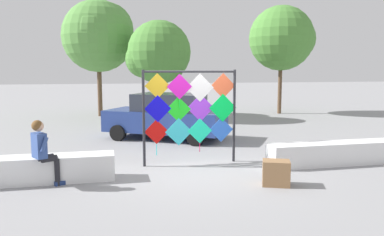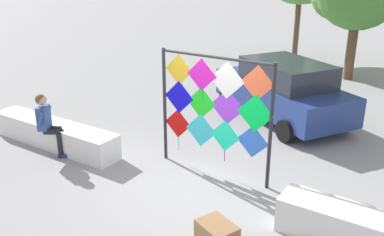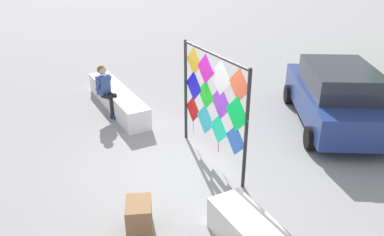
{
  "view_description": "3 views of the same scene",
  "coord_description": "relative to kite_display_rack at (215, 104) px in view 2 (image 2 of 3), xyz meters",
  "views": [
    {
      "loc": [
        -2.07,
        -8.92,
        2.44
      ],
      "look_at": [
        0.08,
        0.51,
        1.22
      ],
      "focal_mm": 35.79,
      "sensor_mm": 36.0,
      "label": 1
    },
    {
      "loc": [
        3.93,
        -6.13,
        4.09
      ],
      "look_at": [
        -0.19,
        0.2,
        1.26
      ],
      "focal_mm": 39.55,
      "sensor_mm": 36.0,
      "label": 2
    },
    {
      "loc": [
        6.29,
        -3.27,
        4.41
      ],
      "look_at": [
        -0.14,
        0.24,
        1.02
      ],
      "focal_mm": 35.73,
      "sensor_mm": 36.0,
      "label": 3
    }
  ],
  "objects": [
    {
      "name": "kite_display_rack",
      "position": [
        0.0,
        0.0,
        0.0
      ],
      "size": [
        2.47,
        0.08,
        2.44
      ],
      "color": "#232328",
      "rests_on": "ground"
    },
    {
      "name": "seated_vendor",
      "position": [
        -3.41,
        -1.29,
        -0.64
      ],
      "size": [
        0.69,
        0.63,
        1.42
      ],
      "color": "black",
      "rests_on": "ground"
    },
    {
      "name": "plaza_ledge_left",
      "position": [
        -3.77,
        -0.9,
        -1.18
      ],
      "size": [
        3.6,
        0.63,
        0.58
      ],
      "primitive_type": "cube",
      "color": "white",
      "rests_on": "ground"
    },
    {
      "name": "parked_car",
      "position": [
        -0.03,
        3.74,
        -0.65
      ],
      "size": [
        4.47,
        3.69,
        1.61
      ],
      "color": "navy",
      "rests_on": "ground"
    },
    {
      "name": "ground",
      "position": [
        -0.07,
        -0.62,
        -1.47
      ],
      "size": [
        120.0,
        120.0,
        0.0
      ],
      "primitive_type": "plane",
      "color": "gray"
    }
  ]
}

